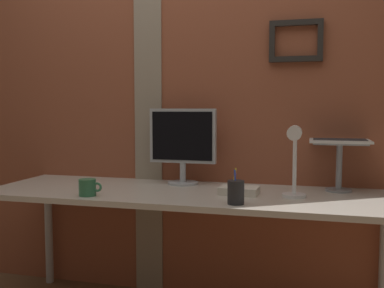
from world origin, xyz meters
TOP-DOWN VIEW (x-y plane):
  - brick_wall_back at (-0.00, 0.45)m, footprint 3.05×0.16m
  - desk at (0.14, 0.04)m, footprint 2.20×0.69m
  - monitor at (0.05, 0.26)m, footprint 0.40×0.18m
  - laptop_stand at (0.93, 0.27)m, footprint 0.28×0.22m
  - laptop at (0.93, 0.33)m, footprint 0.32×0.30m
  - desk_lamp at (0.71, -0.01)m, footprint 0.12×0.20m
  - pen_cup at (0.45, -0.20)m, footprint 0.08×0.08m
  - coffee_mug at (-0.32, -0.20)m, footprint 0.12×0.09m
  - paper_clutter_stack at (0.43, 0.04)m, footprint 0.21×0.15m

SIDE VIEW (x-z plane):
  - desk at x=0.14m, z-range 0.30..1.02m
  - paper_clutter_stack at x=0.43m, z-range 0.72..0.76m
  - coffee_mug at x=-0.32m, z-range 0.72..0.81m
  - pen_cup at x=0.45m, z-range 0.69..0.86m
  - laptop_stand at x=0.93m, z-range 0.77..1.03m
  - desk_lamp at x=0.71m, z-range 0.76..1.13m
  - monitor at x=0.05m, z-range 0.76..1.20m
  - laptop at x=0.93m, z-range 0.93..1.15m
  - brick_wall_back at x=0.00m, z-range 0.00..2.34m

